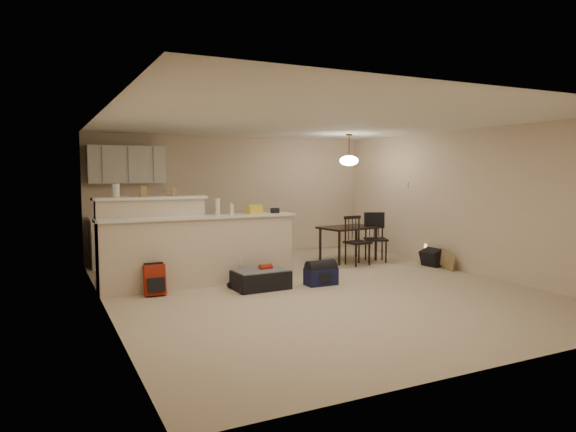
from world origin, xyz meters
TOP-DOWN VIEW (x-y plane):
  - room at (0.00, 0.00)m, footprint 7.00×7.02m
  - breakfast_bar at (-1.76, 0.98)m, footprint 3.08×0.58m
  - upper_cabinets at (-2.20, 3.32)m, footprint 1.40×0.34m
  - kitchen_counter at (-2.00, 3.19)m, footprint 1.80×0.60m
  - thermostat at (2.98, 1.55)m, footprint 0.02×0.12m
  - jar at (-2.70, 1.12)m, footprint 0.10×0.10m
  - cereal_box at (-2.30, 1.12)m, footprint 0.10×0.07m
  - small_box at (-1.84, 1.12)m, footprint 0.08×0.06m
  - bottle_a at (-1.22, 0.90)m, footprint 0.07×0.07m
  - bottle_b at (-0.99, 0.90)m, footprint 0.06×0.06m
  - bag_lump at (-0.60, 0.90)m, footprint 0.22×0.18m
  - pouch at (-0.24, 0.90)m, footprint 0.12×0.10m
  - dining_table at (1.77, 1.80)m, footprint 1.18×0.87m
  - pendant_lamp at (1.77, 1.80)m, footprint 0.36×0.36m
  - dining_chair_near at (1.67, 1.32)m, footprint 0.44×0.42m
  - dining_chair_far at (2.20, 1.48)m, footprint 0.53×0.52m
  - suitcase at (-0.75, 0.31)m, footprint 0.83×0.56m
  - red_backpack at (-2.27, 0.61)m, footprint 0.30×0.19m
  - navy_duffel at (0.20, 0.15)m, footprint 0.49×0.27m
  - black_daypack at (2.85, 0.61)m, footprint 0.29×0.38m
  - cardboard_sheet at (2.85, 0.20)m, footprint 0.11×0.43m

SIDE VIEW (x-z plane):
  - navy_duffel at x=0.20m, z-range 0.00..0.27m
  - suitcase at x=-0.75m, z-range 0.00..0.27m
  - black_daypack at x=2.85m, z-range 0.00..0.31m
  - cardboard_sheet at x=2.85m, z-range 0.00..0.33m
  - red_backpack at x=-2.27m, z-range 0.00..0.44m
  - kitchen_counter at x=-2.00m, z-range 0.00..0.90m
  - dining_chair_near at x=1.67m, z-range 0.00..0.92m
  - dining_chair_far at x=2.20m, z-range 0.00..0.94m
  - dining_table at x=1.77m, z-range 0.26..0.94m
  - breakfast_bar at x=-1.76m, z-range -0.09..1.30m
  - pouch at x=-0.24m, z-range 1.09..1.17m
  - bag_lump at x=-0.60m, z-range 1.09..1.23m
  - bottle_b at x=-0.99m, z-range 1.09..1.27m
  - bottle_a at x=-1.22m, z-range 1.09..1.35m
  - room at x=0.00m, z-range 0.00..2.50m
  - small_box at x=-1.84m, z-range 1.39..1.51m
  - cereal_box at x=-2.30m, z-range 1.39..1.55m
  - jar at x=-2.70m, z-range 1.39..1.59m
  - thermostat at x=2.98m, z-range 1.44..1.56m
  - upper_cabinets at x=-2.20m, z-range 1.55..2.25m
  - pendant_lamp at x=1.77m, z-range 1.68..2.30m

